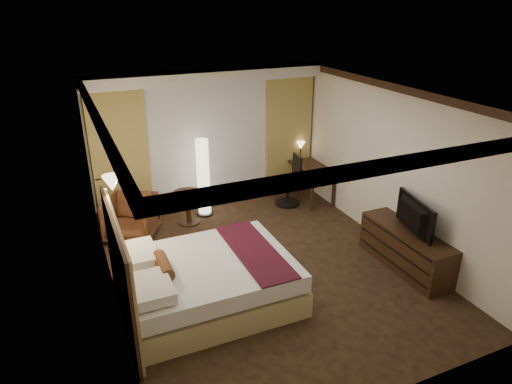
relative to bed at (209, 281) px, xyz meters
name	(u,v)px	position (x,y,z in m)	size (l,w,h in m)	color
floor	(266,269)	(1.06, 0.43, -0.33)	(4.50, 5.50, 0.01)	black
ceiling	(268,96)	(1.06, 0.43, 2.37)	(4.50, 5.50, 0.01)	white
back_wall	(208,139)	(1.06, 3.18, 1.02)	(4.50, 0.02, 2.70)	white
left_wall	(106,217)	(-1.19, 0.43, 1.02)	(0.02, 5.50, 2.70)	white
right_wall	(392,168)	(3.31, 0.43, 1.02)	(0.02, 5.50, 2.70)	white
crown_molding	(268,100)	(1.06, 0.43, 2.31)	(4.50, 5.50, 0.12)	black
soffit	(209,76)	(1.06, 2.93, 2.27)	(4.50, 0.50, 0.20)	white
curtain_sheer	(209,145)	(1.06, 3.10, 0.92)	(2.48, 0.04, 2.45)	silver
curtain_left_drape	(120,158)	(-0.64, 3.04, 0.92)	(1.00, 0.14, 2.45)	tan
curtain_right_drape	(288,136)	(2.76, 3.04, 0.92)	(1.00, 0.14, 2.45)	tan
wall_sconce	(112,183)	(-1.03, 0.88, 1.29)	(0.24, 0.24, 0.24)	white
bed	(209,281)	(0.00, 0.00, 0.00)	(2.25, 1.76, 0.66)	white
headboard	(121,274)	(-1.14, 0.00, 0.42)	(0.12, 2.06, 1.50)	tan
armchair	(131,216)	(-0.66, 2.30, 0.08)	(0.80, 0.75, 0.82)	#4E2E17
side_table	(189,208)	(0.41, 2.45, -0.02)	(0.56, 0.56, 0.61)	black
floor_lamp	(203,178)	(0.79, 2.68, 0.43)	(0.32, 0.32, 1.53)	white
desk	(310,182)	(3.01, 2.50, 0.05)	(0.55, 1.16, 0.75)	black
desk_lamp	(301,151)	(3.01, 2.93, 0.59)	(0.18, 0.18, 0.34)	#FFD899
office_chair	(288,180)	(2.48, 2.45, 0.19)	(0.50, 0.50, 1.04)	black
dresser	(406,249)	(3.06, -0.39, -0.01)	(0.50, 1.65, 0.64)	black
television	(409,214)	(3.03, -0.39, 0.59)	(0.98, 0.56, 0.13)	black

